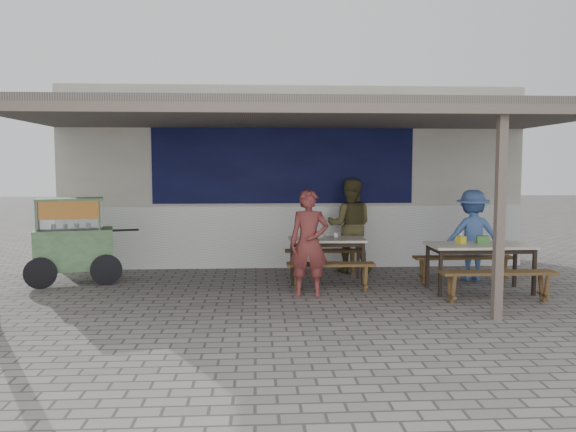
# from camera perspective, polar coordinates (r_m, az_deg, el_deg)

# --- Properties ---
(ground) EXTENTS (60.00, 60.00, 0.00)m
(ground) POSITION_cam_1_polar(r_m,az_deg,el_deg) (8.07, 2.03, -8.97)
(ground) COLOR slate
(ground) RESTS_ON ground
(back_wall) EXTENTS (9.00, 1.28, 3.50)m
(back_wall) POSITION_cam_1_polar(r_m,az_deg,el_deg) (11.40, 0.40, 3.85)
(back_wall) COLOR beige
(back_wall) RESTS_ON ground
(warung_roof) EXTENTS (9.00, 4.21, 2.81)m
(warung_roof) POSITION_cam_1_polar(r_m,az_deg,el_deg) (8.76, 1.64, 10.02)
(warung_roof) COLOR #59534C
(warung_roof) RESTS_ON ground
(table_left) EXTENTS (1.30, 0.71, 0.75)m
(table_left) POSITION_cam_1_polar(r_m,az_deg,el_deg) (9.49, 3.94, -2.76)
(table_left) COLOR beige
(table_left) RESTS_ON ground
(bench_left_street) EXTENTS (1.39, 0.32, 0.45)m
(bench_left_street) POSITION_cam_1_polar(r_m,az_deg,el_deg) (8.85, 4.35, -5.53)
(bench_left_street) COLOR brown
(bench_left_street) RESTS_ON ground
(bench_left_wall) EXTENTS (1.39, 0.32, 0.45)m
(bench_left_wall) POSITION_cam_1_polar(r_m,az_deg,el_deg) (10.24, 3.56, -4.08)
(bench_left_wall) COLOR brown
(bench_left_wall) RESTS_ON ground
(table_right) EXTENTS (1.57, 0.76, 0.75)m
(table_right) POSITION_cam_1_polar(r_m,az_deg,el_deg) (9.25, 18.90, -3.18)
(table_right) COLOR beige
(table_right) RESTS_ON ground
(bench_right_street) EXTENTS (1.67, 0.28, 0.45)m
(bench_right_street) POSITION_cam_1_polar(r_m,az_deg,el_deg) (8.68, 20.56, -5.97)
(bench_right_street) COLOR brown
(bench_right_street) RESTS_ON ground
(bench_right_wall) EXTENTS (1.67, 0.28, 0.45)m
(bench_right_wall) POSITION_cam_1_polar(r_m,az_deg,el_deg) (9.93, 17.35, -4.52)
(bench_right_wall) COLOR brown
(bench_right_wall) RESTS_ON ground
(vendor_cart) EXTENTS (1.70, 1.00, 1.43)m
(vendor_cart) POSITION_cam_1_polar(r_m,az_deg,el_deg) (10.04, -20.99, -2.02)
(vendor_cart) COLOR #759E69
(vendor_cart) RESTS_ON ground
(patron_street_side) EXTENTS (0.63, 0.45, 1.61)m
(patron_street_side) POSITION_cam_1_polar(r_m,az_deg,el_deg) (8.45, 2.15, -2.77)
(patron_street_side) COLOR brown
(patron_street_side) RESTS_ON ground
(patron_wall_side) EXTENTS (0.95, 0.80, 1.74)m
(patron_wall_side) POSITION_cam_1_polar(r_m,az_deg,el_deg) (10.46, 6.31, -0.95)
(patron_wall_side) COLOR brown
(patron_wall_side) RESTS_ON ground
(patron_right_table) EXTENTS (1.02, 0.61, 1.56)m
(patron_right_table) POSITION_cam_1_polar(r_m,az_deg,el_deg) (10.17, 18.21, -1.85)
(patron_right_table) COLOR #496CB2
(patron_right_table) RESTS_ON ground
(tissue_box) EXTENTS (0.14, 0.14, 0.11)m
(tissue_box) POSITION_cam_1_polar(r_m,az_deg,el_deg) (9.23, 17.18, -2.33)
(tissue_box) COLOR yellow
(tissue_box) RESTS_ON table_right
(donation_box) EXTENTS (0.20, 0.15, 0.12)m
(donation_box) POSITION_cam_1_polar(r_m,az_deg,el_deg) (9.31, 19.15, -2.29)
(donation_box) COLOR #427E38
(donation_box) RESTS_ON table_right
(condiment_jar) EXTENTS (0.07, 0.07, 0.08)m
(condiment_jar) POSITION_cam_1_polar(r_m,az_deg,el_deg) (9.63, 4.87, -1.93)
(condiment_jar) COLOR white
(condiment_jar) RESTS_ON table_left
(condiment_bowl) EXTENTS (0.24, 0.24, 0.05)m
(condiment_bowl) POSITION_cam_1_polar(r_m,az_deg,el_deg) (9.60, 3.19, -2.02)
(condiment_bowl) COLOR white
(condiment_bowl) RESTS_ON table_left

